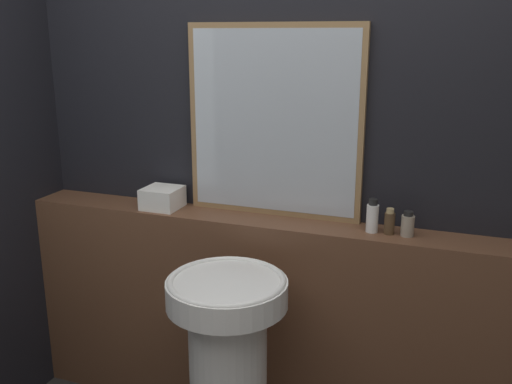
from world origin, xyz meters
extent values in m
cube|color=black|center=(0.00, 1.43, 1.25)|extent=(8.00, 0.06, 2.50)
cube|color=brown|center=(0.00, 1.29, 0.50)|extent=(2.37, 0.22, 1.00)
cylinder|color=white|center=(-0.02, 0.86, 0.84)|extent=(0.47, 0.47, 0.10)
torus|color=white|center=(-0.02, 0.86, 0.89)|extent=(0.45, 0.45, 0.02)
cube|color=#937047|center=(-0.01, 1.38, 1.42)|extent=(0.79, 0.03, 0.84)
cube|color=#B2BCC6|center=(-0.01, 1.37, 1.42)|extent=(0.74, 0.02, 0.79)
cube|color=white|center=(-0.53, 1.29, 1.05)|extent=(0.17, 0.17, 0.10)
cylinder|color=white|center=(0.45, 1.29, 1.06)|extent=(0.05, 0.05, 0.12)
cylinder|color=black|center=(0.45, 1.29, 1.13)|extent=(0.04, 0.04, 0.03)
cylinder|color=#4C3823|center=(0.52, 1.29, 1.04)|extent=(0.04, 0.04, 0.09)
cylinder|color=tan|center=(0.52, 1.29, 1.10)|extent=(0.03, 0.03, 0.02)
cylinder|color=gray|center=(0.59, 1.29, 1.04)|extent=(0.05, 0.05, 0.09)
cylinder|color=black|center=(0.59, 1.29, 1.09)|extent=(0.04, 0.04, 0.02)
camera|label=1|loc=(0.77, -0.97, 1.79)|focal=40.00mm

